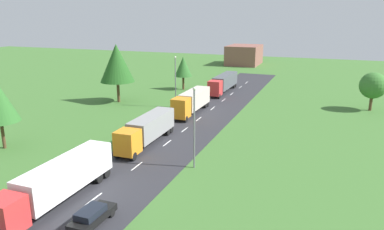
{
  "coord_description": "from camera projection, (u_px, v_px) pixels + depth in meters",
  "views": [
    {
      "loc": [
        18.85,
        -6.5,
        16.15
      ],
      "look_at": [
        1.37,
        39.35,
        2.56
      ],
      "focal_mm": 34.1,
      "sensor_mm": 36.0,
      "label": 1
    }
  ],
  "objects": [
    {
      "name": "road",
      "position": [
        130.0,
        172.0,
        38.69
      ],
      "size": [
        10.0,
        140.0,
        0.06
      ],
      "primitive_type": "cube",
      "color": "#2B2B30",
      "rests_on": "ground"
    },
    {
      "name": "lamppost_second",
      "position": [
        194.0,
        124.0,
        38.47
      ],
      "size": [
        0.36,
        0.36,
        8.95
      ],
      "color": "slate",
      "rests_on": "ground"
    },
    {
      "name": "tree_pine",
      "position": [
        183.0,
        67.0,
        79.87
      ],
      "size": [
        3.9,
        3.9,
        7.23
      ],
      "color": "#513823",
      "rests_on": "ground"
    },
    {
      "name": "distant_building",
      "position": [
        244.0,
        55.0,
        120.8
      ],
      "size": [
        10.11,
        13.34,
        6.27
      ],
      "primitive_type": "cube",
      "color": "brown",
      "rests_on": "ground"
    },
    {
      "name": "tree_maple",
      "position": [
        117.0,
        63.0,
        67.62
      ],
      "size": [
        6.37,
        6.37,
        10.93
      ],
      "color": "#513823",
      "rests_on": "ground"
    },
    {
      "name": "lamppost_third",
      "position": [
        175.0,
        79.0,
        64.4
      ],
      "size": [
        0.36,
        0.36,
        9.13
      ],
      "color": "slate",
      "rests_on": "ground"
    },
    {
      "name": "truck_fourth",
      "position": [
        223.0,
        82.0,
        77.69
      ],
      "size": [
        2.53,
        14.24,
        3.54
      ],
      "color": "red",
      "rests_on": "road"
    },
    {
      "name": "truck_third",
      "position": [
        192.0,
        101.0,
        60.92
      ],
      "size": [
        2.53,
        12.01,
        3.58
      ],
      "color": "orange",
      "rests_on": "road"
    },
    {
      "name": "tree_oak",
      "position": [
        373.0,
        86.0,
        62.29
      ],
      "size": [
        4.52,
        4.52,
        6.66
      ],
      "color": "#513823",
      "rests_on": "ground"
    },
    {
      "name": "car_second",
      "position": [
        92.0,
        216.0,
        28.73
      ],
      "size": [
        1.82,
        4.37,
        1.43
      ],
      "color": "black",
      "rests_on": "road"
    },
    {
      "name": "lane_marking_centre",
      "position": [
        113.0,
        184.0,
        35.76
      ],
      "size": [
        0.16,
        121.19,
        0.01
      ],
      "color": "white",
      "rests_on": "road"
    },
    {
      "name": "truck_lead",
      "position": [
        59.0,
        180.0,
        32.0
      ],
      "size": [
        2.5,
        13.36,
        3.5
      ],
      "color": "red",
      "rests_on": "road"
    },
    {
      "name": "truck_second",
      "position": [
        147.0,
        129.0,
        46.37
      ],
      "size": [
        2.65,
        12.19,
        3.45
      ],
      "color": "orange",
      "rests_on": "road"
    }
  ]
}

